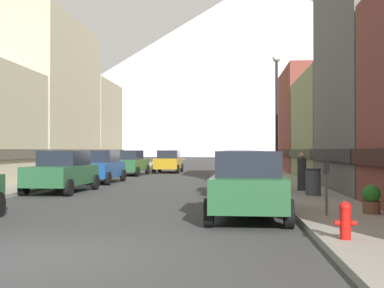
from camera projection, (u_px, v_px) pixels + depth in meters
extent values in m
plane|color=#3A3A3A|center=(32.00, 257.00, 8.43)|extent=(400.00, 400.00, 0.00)
cube|color=gray|center=(120.00, 170.00, 43.80)|extent=(2.50, 100.00, 0.15)
cube|color=gray|center=(264.00, 170.00, 42.86)|extent=(2.50, 100.00, 0.15)
cube|color=beige|center=(34.00, 99.00, 36.31)|extent=(6.77, 11.77, 10.99)
cube|color=#595444|center=(33.00, 153.00, 36.27)|extent=(7.07, 11.77, 0.50)
cube|color=beige|center=(62.00, 126.00, 46.67)|extent=(9.51, 8.34, 8.07)
cube|color=#595444|center=(62.00, 152.00, 46.64)|extent=(9.81, 8.34, 0.50)
cube|color=#8C9966|center=(357.00, 128.00, 29.75)|extent=(6.69, 9.31, 6.25)
cube|color=#3F442D|center=(357.00, 153.00, 29.73)|extent=(6.99, 9.31, 0.50)
cube|color=brown|center=(335.00, 121.00, 39.06)|extent=(7.90, 8.77, 8.08)
cube|color=#3B1B16|center=(335.00, 153.00, 39.03)|extent=(8.20, 8.77, 0.50)
cube|color=#265933|center=(62.00, 175.00, 21.29)|extent=(2.04, 4.48, 0.80)
cube|color=#1E232D|center=(64.00, 158.00, 21.54)|extent=(1.70, 2.27, 0.64)
cylinder|color=black|center=(69.00, 188.00, 19.53)|extent=(0.25, 0.69, 0.68)
cylinder|color=black|center=(24.00, 187.00, 19.75)|extent=(0.25, 0.69, 0.68)
cylinder|color=black|center=(95.00, 182.00, 22.81)|extent=(0.25, 0.69, 0.68)
cylinder|color=black|center=(56.00, 182.00, 23.03)|extent=(0.25, 0.69, 0.68)
cube|color=#19478C|center=(99.00, 169.00, 27.39)|extent=(1.94, 4.44, 0.80)
cube|color=#1E232D|center=(101.00, 156.00, 27.64)|extent=(1.65, 2.24, 0.64)
cylinder|color=black|center=(108.00, 179.00, 25.65)|extent=(0.24, 0.68, 0.68)
cylinder|color=black|center=(73.00, 178.00, 25.83)|extent=(0.24, 0.68, 0.68)
cylinder|color=black|center=(123.00, 175.00, 28.93)|extent=(0.24, 0.68, 0.68)
cylinder|color=black|center=(92.00, 175.00, 29.11)|extent=(0.24, 0.68, 0.68)
cube|color=#265933|center=(130.00, 165.00, 35.68)|extent=(2.04, 4.48, 0.80)
cube|color=#1E232D|center=(129.00, 155.00, 35.44)|extent=(1.70, 2.27, 0.64)
cylinder|color=black|center=(123.00, 170.00, 37.42)|extent=(0.25, 0.69, 0.68)
cylinder|color=black|center=(147.00, 170.00, 37.20)|extent=(0.25, 0.69, 0.68)
cylinder|color=black|center=(111.00, 171.00, 34.15)|extent=(0.25, 0.69, 0.68)
cylinder|color=black|center=(137.00, 172.00, 33.92)|extent=(0.25, 0.69, 0.68)
cube|color=#265933|center=(248.00, 190.00, 13.27)|extent=(1.98, 4.46, 0.80)
cube|color=#1E232D|center=(248.00, 163.00, 13.03)|extent=(1.67, 2.25, 0.64)
cylinder|color=black|center=(217.00, 199.00, 15.00)|extent=(0.24, 0.69, 0.68)
cylinder|color=black|center=(279.00, 200.00, 14.81)|extent=(0.24, 0.69, 0.68)
cylinder|color=black|center=(209.00, 213.00, 11.72)|extent=(0.24, 0.69, 0.68)
cylinder|color=black|center=(289.00, 214.00, 11.52)|extent=(0.24, 0.69, 0.68)
cube|color=black|center=(242.00, 176.00, 20.47)|extent=(1.96, 4.45, 0.80)
cube|color=#1E232D|center=(242.00, 159.00, 20.23)|extent=(1.66, 2.24, 0.64)
cylinder|color=black|center=(221.00, 183.00, 22.20)|extent=(0.24, 0.69, 0.68)
cylinder|color=black|center=(263.00, 183.00, 22.01)|extent=(0.24, 0.69, 0.68)
cylinder|color=black|center=(217.00, 189.00, 18.92)|extent=(0.24, 0.69, 0.68)
cylinder|color=black|center=(266.00, 189.00, 18.73)|extent=(0.24, 0.69, 0.68)
cube|color=#B28419|center=(239.00, 169.00, 27.36)|extent=(1.97, 4.45, 0.80)
cube|color=#1E232D|center=(239.00, 156.00, 27.12)|extent=(1.67, 2.25, 0.64)
cylinder|color=black|center=(222.00, 175.00, 29.04)|extent=(0.24, 0.69, 0.68)
cylinder|color=black|center=(253.00, 175.00, 28.96)|extent=(0.24, 0.69, 0.68)
cylinder|color=black|center=(223.00, 178.00, 25.75)|extent=(0.24, 0.69, 0.68)
cylinder|color=black|center=(258.00, 179.00, 25.66)|extent=(0.24, 0.69, 0.68)
cube|color=#19478C|center=(237.00, 165.00, 34.94)|extent=(1.86, 4.41, 0.80)
cube|color=#1E232D|center=(237.00, 155.00, 34.70)|extent=(1.61, 2.21, 0.64)
cylinder|color=black|center=(224.00, 170.00, 36.66)|extent=(0.22, 0.68, 0.68)
cylinder|color=black|center=(249.00, 170.00, 36.51)|extent=(0.22, 0.68, 0.68)
cylinder|color=black|center=(223.00, 172.00, 33.37)|extent=(0.22, 0.68, 0.68)
cylinder|color=black|center=(251.00, 172.00, 33.22)|extent=(0.22, 0.68, 0.68)
cube|color=#B28419|center=(168.00, 163.00, 39.97)|extent=(1.84, 4.40, 0.80)
cube|color=#1E232D|center=(169.00, 154.00, 40.23)|extent=(1.60, 2.20, 0.64)
cylinder|color=black|center=(178.00, 169.00, 38.25)|extent=(0.22, 0.68, 0.68)
cylinder|color=black|center=(154.00, 169.00, 38.39)|extent=(0.22, 0.68, 0.68)
cylinder|color=black|center=(182.00, 168.00, 41.54)|extent=(0.22, 0.68, 0.68)
cylinder|color=black|center=(160.00, 168.00, 41.68)|extent=(0.22, 0.68, 0.68)
cylinder|color=red|center=(345.00, 225.00, 9.28)|extent=(0.20, 0.20, 0.55)
sphere|color=red|center=(345.00, 207.00, 9.29)|extent=(0.22, 0.22, 0.22)
cylinder|color=red|center=(337.00, 223.00, 9.29)|extent=(0.10, 0.09, 0.09)
cylinder|color=red|center=(354.00, 223.00, 9.27)|extent=(0.10, 0.09, 0.09)
cylinder|color=#595960|center=(326.00, 195.00, 12.67)|extent=(0.06, 0.06, 1.05)
cube|color=#33383F|center=(326.00, 168.00, 12.67)|extent=(0.14, 0.10, 0.28)
cylinder|color=#4C5156|center=(313.00, 183.00, 18.37)|extent=(0.56, 0.56, 0.90)
cylinder|color=#2D2D33|center=(313.00, 170.00, 18.37)|extent=(0.59, 0.59, 0.08)
cylinder|color=brown|center=(372.00, 207.00, 13.07)|extent=(0.45, 0.45, 0.32)
sphere|color=#267423|center=(371.00, 194.00, 13.07)|extent=(0.48, 0.48, 0.48)
cylinder|color=#333338|center=(302.00, 174.00, 20.51)|extent=(0.36, 0.36, 1.33)
sphere|color=tan|center=(302.00, 155.00, 20.52)|extent=(0.21, 0.21, 0.21)
cylinder|color=black|center=(277.00, 125.00, 21.89)|extent=(0.12, 0.12, 5.50)
sphere|color=white|center=(276.00, 58.00, 21.92)|extent=(0.36, 0.36, 0.36)
cone|color=silver|center=(263.00, 65.00, 266.65)|extent=(286.50, 286.50, 94.34)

